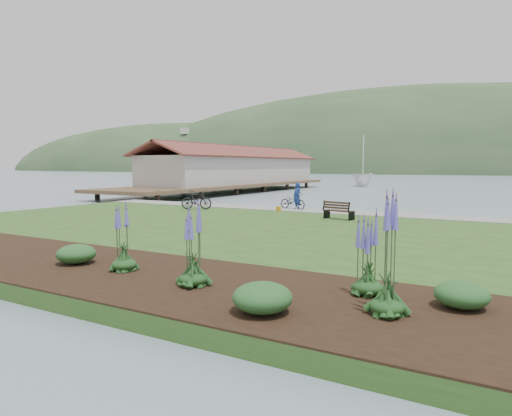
{
  "coord_description": "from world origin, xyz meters",
  "views": [
    {
      "loc": [
        8.69,
        -17.93,
        3.07
      ],
      "look_at": [
        -0.69,
        -1.55,
        1.3
      ],
      "focal_mm": 32.0,
      "sensor_mm": 36.0,
      "label": 1
    }
  ],
  "objects_px": {
    "park_bench": "(338,210)",
    "sailboat": "(363,187)",
    "bicycle_a": "(293,201)",
    "person": "(297,194)"
  },
  "relations": [
    {
      "from": "park_bench",
      "to": "sailboat",
      "type": "height_order",
      "value": "sailboat"
    },
    {
      "from": "bicycle_a",
      "to": "sailboat",
      "type": "distance_m",
      "value": 40.42
    },
    {
      "from": "park_bench",
      "to": "person",
      "type": "height_order",
      "value": "person"
    },
    {
      "from": "park_bench",
      "to": "sailboat",
      "type": "distance_m",
      "value": 44.87
    },
    {
      "from": "park_bench",
      "to": "sailboat",
      "type": "relative_size",
      "value": 0.07
    },
    {
      "from": "park_bench",
      "to": "bicycle_a",
      "type": "relative_size",
      "value": 0.87
    },
    {
      "from": "person",
      "to": "bicycle_a",
      "type": "height_order",
      "value": "person"
    },
    {
      "from": "person",
      "to": "bicycle_a",
      "type": "bearing_deg",
      "value": -172.16
    },
    {
      "from": "park_bench",
      "to": "bicycle_a",
      "type": "xyz_separation_m",
      "value": [
        -4.17,
        3.61,
        0.02
      ]
    },
    {
      "from": "park_bench",
      "to": "person",
      "type": "distance_m",
      "value": 5.23
    }
  ]
}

